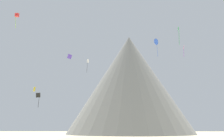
# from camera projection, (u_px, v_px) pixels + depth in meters

# --- Properties ---
(rock_massif) EXTENTS (70.63, 70.63, 55.72)m
(rock_massif) POSITION_uv_depth(u_px,v_px,m) (131.00, 85.00, 146.14)
(rock_massif) COLOR gray
(rock_massif) RESTS_ON ground_plane
(kite_red_high) EXTENTS (0.98, 1.02, 4.42)m
(kite_red_high) POSITION_uv_depth(u_px,v_px,m) (17.00, 15.00, 73.40)
(kite_red_high) COLOR red
(kite_white_high) EXTENTS (0.73, 0.54, 5.32)m
(kite_white_high) POSITION_uv_depth(u_px,v_px,m) (88.00, 63.00, 98.54)
(kite_white_high) COLOR white
(kite_black_low) EXTENTS (1.01, 0.67, 3.63)m
(kite_black_low) POSITION_uv_depth(u_px,v_px,m) (38.00, 96.00, 63.37)
(kite_black_low) COLOR black
(kite_indigo_mid) EXTENTS (1.21, 0.91, 1.26)m
(kite_indigo_mid) POSITION_uv_depth(u_px,v_px,m) (70.00, 57.00, 67.01)
(kite_indigo_mid) COLOR #5138B2
(kite_blue_high) EXTENTS (1.97, 2.48, 6.67)m
(kite_blue_high) POSITION_uv_depth(u_px,v_px,m) (156.00, 42.00, 91.27)
(kite_blue_high) COLOR blue
(kite_yellow_low) EXTENTS (0.67, 0.72, 1.30)m
(kite_yellow_low) POSITION_uv_depth(u_px,v_px,m) (34.00, 89.00, 67.61)
(kite_yellow_low) COLOR yellow
(kite_green_mid) EXTENTS (0.28, 1.01, 4.37)m
(kite_green_mid) POSITION_uv_depth(u_px,v_px,m) (179.00, 32.00, 58.30)
(kite_green_mid) COLOR green
(kite_pink_mid) EXTENTS (0.39, 0.88, 3.20)m
(kite_pink_mid) POSITION_uv_depth(u_px,v_px,m) (184.00, 49.00, 71.38)
(kite_pink_mid) COLOR pink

